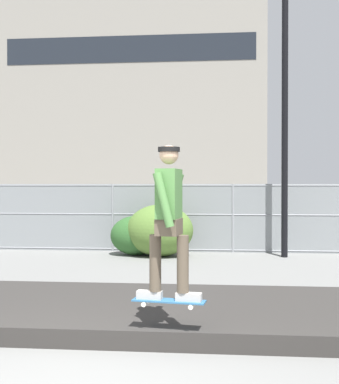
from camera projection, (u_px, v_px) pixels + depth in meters
The scene contains 9 objects.
gravel_berm at pixel (126, 311), 6.82m from camera, with size 13.45×2.66×0.22m, color #33302D.
skateboard at pixel (169, 301), 5.50m from camera, with size 0.82×0.31×0.07m.
skater at pixel (169, 213), 5.49m from camera, with size 0.73×0.61×1.69m.
chain_fence at pixel (172, 218), 13.75m from camera, with size 16.54×0.06×1.85m.
street_lamp at pixel (285, 81), 12.66m from camera, with size 0.44×0.44×7.20m.
parked_car_near at pixel (110, 214), 17.19m from camera, with size 4.48×2.10×1.66m.
library_building at pixel (139, 92), 53.68m from camera, with size 25.70×12.79×23.61m.
shrub_left at pixel (136, 235), 13.09m from camera, with size 1.32×1.08×1.02m.
shrub_center at pixel (160, 230), 12.85m from camera, with size 1.71×1.40×1.32m.
Camera 1 is at (1.23, -4.07, 1.80)m, focal length 47.22 mm.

